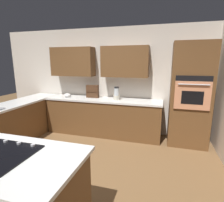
{
  "coord_description": "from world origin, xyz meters",
  "views": [
    {
      "loc": [
        -1.3,
        2.31,
        1.78
      ],
      "look_at": [
        -0.26,
        -1.29,
        0.96
      ],
      "focal_mm": 28.67,
      "sensor_mm": 36.0,
      "label": 1
    }
  ],
  "objects": [
    {
      "name": "lower_cabinets_back",
      "position": [
        0.1,
        -1.72,
        0.43
      ],
      "size": [
        2.8,
        0.6,
        0.86
      ],
      "primitive_type": "cube",
      "color": "brown",
      "rests_on": "ground"
    },
    {
      "name": "wall_oven",
      "position": [
        -1.85,
        -1.72,
        1.09
      ],
      "size": [
        0.8,
        0.66,
        2.18
      ],
      "color": "brown",
      "rests_on": "ground"
    },
    {
      "name": "spice_rack",
      "position": [
        0.4,
        -1.8,
        1.06
      ],
      "size": [
        0.31,
        0.11,
        0.31
      ],
      "color": "#472B19",
      "rests_on": "countertop_back"
    },
    {
      "name": "countertop_side",
      "position": [
        1.82,
        -0.55,
        0.88
      ],
      "size": [
        0.64,
        2.94,
        0.04
      ],
      "primitive_type": "cube",
      "color": "silver",
      "rests_on": "lower_cabinets_side"
    },
    {
      "name": "island_base",
      "position": [
        0.26,
        1.1,
        0.43
      ],
      "size": [
        1.69,
        0.8,
        0.86
      ],
      "primitive_type": "cube",
      "color": "brown",
      "rests_on": "ground"
    },
    {
      "name": "mixing_bowl",
      "position": [
        1.05,
        -1.69,
        0.95
      ],
      "size": [
        0.17,
        0.17,
        0.1
      ],
      "primitive_type": "ellipsoid",
      "color": "white",
      "rests_on": "countertop_back"
    },
    {
      "name": "wall_back",
      "position": [
        0.07,
        -2.04,
        1.42
      ],
      "size": [
        6.0,
        0.44,
        2.6
      ],
      "color": "silver",
      "rests_on": "ground"
    },
    {
      "name": "ground_plane",
      "position": [
        0.0,
        0.0,
        0.0
      ],
      "size": [
        14.0,
        14.0,
        0.0
      ],
      "primitive_type": "plane",
      "color": "brown"
    },
    {
      "name": "countertop_back",
      "position": [
        0.1,
        -1.72,
        0.88
      ],
      "size": [
        2.84,
        0.64,
        0.04
      ],
      "primitive_type": "cube",
      "color": "silver",
      "rests_on": "lower_cabinets_back"
    },
    {
      "name": "lower_cabinets_side",
      "position": [
        1.82,
        -0.55,
        0.43
      ],
      "size": [
        0.6,
        2.9,
        0.86
      ],
      "primitive_type": "cube",
      "color": "brown",
      "rests_on": "ground"
    },
    {
      "name": "blender",
      "position": [
        -0.25,
        -1.69,
        1.03
      ],
      "size": [
        0.15,
        0.15,
        0.31
      ],
      "color": "beige",
      "rests_on": "countertop_back"
    }
  ]
}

